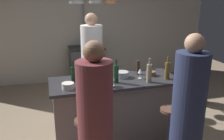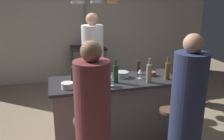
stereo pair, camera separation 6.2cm
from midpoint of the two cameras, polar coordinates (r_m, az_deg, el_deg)
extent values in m
plane|color=gray|center=(3.75, 1.08, -15.45)|extent=(9.00, 9.00, 0.00)
cube|color=beige|center=(6.01, -6.15, 10.00)|extent=(6.40, 0.16, 2.60)
cube|color=slate|center=(3.54, 1.11, -9.56)|extent=(1.72, 0.66, 0.86)
cube|color=#2D2D33|center=(3.36, 1.16, -2.67)|extent=(1.80, 0.72, 0.04)
cube|color=#47474C|center=(5.79, -5.31, 0.97)|extent=(0.76, 0.60, 0.86)
cube|color=black|center=(5.68, -5.43, 5.29)|extent=(0.80, 0.64, 0.03)
cylinder|color=white|center=(4.25, -4.07, 0.07)|extent=(0.37, 0.37, 1.56)
sphere|color=tan|center=(4.09, -4.33, 11.92)|extent=(0.21, 0.21, 0.21)
cylinder|color=#4C4C51|center=(3.27, 13.77, -14.47)|extent=(0.06, 0.06, 0.62)
cylinder|color=brown|center=(3.11, 14.19, -9.29)|extent=(0.26, 0.26, 0.04)
cylinder|color=#262D4C|center=(2.77, 17.77, -11.17)|extent=(0.35, 0.35, 1.48)
sphere|color=tan|center=(2.50, 19.46, 5.92)|extent=(0.20, 0.20, 0.20)
cylinder|color=brown|center=(2.80, -5.95, -11.92)|extent=(0.26, 0.26, 0.04)
cylinder|color=brown|center=(2.45, -3.73, -14.61)|extent=(0.35, 0.35, 1.46)
sphere|color=#8C664C|center=(2.14, -4.14, 4.43)|extent=(0.20, 0.20, 0.20)
cylinder|color=gray|center=(5.89, -5.87, 7.66)|extent=(0.04, 0.04, 2.15)
cylinder|color=gray|center=(4.57, -7.66, 15.65)|extent=(0.27, 0.27, 0.04)
cylinder|color=gray|center=(4.64, -3.24, 15.84)|extent=(0.24, 0.24, 0.04)
cylinder|color=#B26638|center=(4.69, 0.55, 15.75)|extent=(0.23, 0.23, 0.04)
cylinder|color=brown|center=(5.04, 19.64, -6.63)|extent=(0.24, 0.24, 0.16)
sphere|color=#2D6633|center=(4.95, 19.93, -3.86)|extent=(0.36, 0.36, 0.36)
cylinder|color=#382319|center=(3.59, 6.75, 0.58)|extent=(0.05, 0.05, 0.21)
cylinder|color=#193D23|center=(3.21, 1.42, -0.97)|extent=(0.07, 0.07, 0.24)
cylinder|color=#193D23|center=(3.16, 1.44, 1.86)|extent=(0.03, 0.03, 0.08)
cylinder|color=brown|center=(3.44, 13.52, -0.26)|extent=(0.07, 0.07, 0.24)
cylinder|color=brown|center=(3.40, 13.70, 2.36)|extent=(0.03, 0.03, 0.08)
cylinder|color=#143319|center=(3.27, -8.64, -1.07)|extent=(0.07, 0.07, 0.22)
cylinder|color=#143319|center=(3.23, -8.76, 1.47)|extent=(0.03, 0.03, 0.08)
cylinder|color=#B78C8E|center=(3.11, -2.18, -1.89)|extent=(0.07, 0.07, 0.21)
cylinder|color=#B78C8E|center=(3.06, -2.21, 0.74)|extent=(0.03, 0.03, 0.08)
cylinder|color=gray|center=(3.27, 9.30, -0.84)|extent=(0.07, 0.07, 0.25)
cylinder|color=gray|center=(3.22, 9.44, 1.98)|extent=(0.03, 0.03, 0.08)
cylinder|color=silver|center=(3.13, 0.51, -3.76)|extent=(0.06, 0.06, 0.01)
cylinder|color=silver|center=(3.11, 0.51, -3.07)|extent=(0.01, 0.01, 0.07)
cone|color=silver|center=(3.09, 0.51, -1.84)|extent=(0.07, 0.07, 0.06)
cylinder|color=silver|center=(3.42, -4.52, -1.96)|extent=(0.06, 0.06, 0.01)
cylinder|color=silver|center=(3.41, -4.53, -1.32)|extent=(0.01, 0.01, 0.07)
cone|color=silver|center=(3.39, -4.56, -0.19)|extent=(0.07, 0.07, 0.06)
cylinder|color=silver|center=(3.43, 7.12, -2.00)|extent=(0.06, 0.06, 0.01)
cylinder|color=silver|center=(3.42, 7.15, -1.36)|extent=(0.01, 0.01, 0.07)
cone|color=silver|center=(3.40, 7.19, -0.23)|extent=(0.07, 0.07, 0.06)
cylinder|color=#B7B7BC|center=(3.46, 2.95, -1.08)|extent=(0.18, 0.18, 0.08)
cylinder|color=brown|center=(3.58, 9.71, -0.84)|extent=(0.14, 0.14, 0.06)
cylinder|color=silver|center=(3.08, -9.97, -3.65)|extent=(0.16, 0.16, 0.08)
camera|label=1|loc=(0.03, -89.49, 0.15)|focal=38.50mm
camera|label=2|loc=(0.03, 90.51, -0.15)|focal=38.50mm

